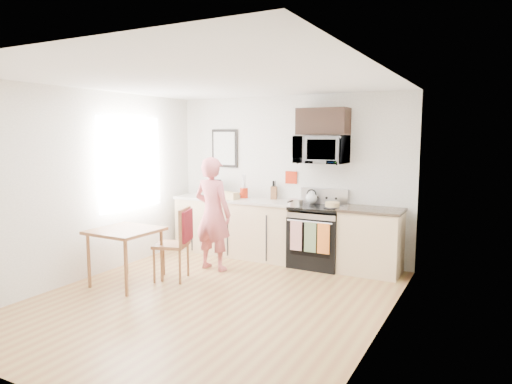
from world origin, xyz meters
The scene contains 28 objects.
floor centered at (0.00, 0.00, 0.00)m, with size 4.60×4.60×0.00m, color #925F38.
back_wall centered at (0.00, 2.30, 1.30)m, with size 4.00×0.04×2.60m, color beige.
front_wall centered at (0.00, -2.30, 1.30)m, with size 4.00×0.04×2.60m, color beige.
left_wall centered at (-2.00, 0.00, 1.30)m, with size 0.04×4.60×2.60m, color beige.
right_wall centered at (2.00, 0.00, 1.30)m, with size 0.04×4.60×2.60m, color beige.
ceiling centered at (0.00, 0.00, 2.60)m, with size 4.00×4.60×0.04m, color white.
window centered at (-1.96, 0.80, 1.55)m, with size 0.06×1.40×1.50m.
cabinet_left centered at (-0.80, 2.00, 0.45)m, with size 2.10×0.60×0.90m, color #DCB68D.
countertop_left centered at (-0.80, 2.00, 0.92)m, with size 2.14×0.64×0.04m, color beige.
cabinet_right centered at (1.43, 2.00, 0.45)m, with size 0.84×0.60×0.90m, color #DCB68D.
countertop_right centered at (1.43, 2.00, 0.92)m, with size 0.88×0.64×0.04m, color black.
range centered at (0.63, 1.98, 0.44)m, with size 0.76×0.70×1.16m.
microwave centered at (0.63, 2.08, 1.76)m, with size 0.76×0.51×0.42m, color #B8B8BD.
upper_cabinet centered at (0.63, 2.12, 2.18)m, with size 0.76×0.35×0.40m, color black.
wall_art centered at (-1.20, 2.28, 1.75)m, with size 0.50×0.04×0.65m.
wall_trivet centered at (0.05, 2.28, 1.30)m, with size 0.20×0.02×0.20m, color #B4280F.
person centered at (-0.68, 1.09, 0.83)m, with size 0.61×0.40×1.67m, color #B8324A.
dining_table centered at (-1.31, -0.04, 0.66)m, with size 0.80×0.80×0.75m.
chair centered at (-0.78, 0.46, 0.65)m, with size 0.57×0.54×1.00m.
knife_block centered at (-0.23, 2.22, 1.04)m, with size 0.09×0.13×0.20m, color brown.
utensil_crock centered at (-0.72, 2.11, 1.10)m, with size 0.13×0.13×0.40m.
fruit_bowl centered at (-0.86, 2.04, 0.98)m, with size 0.26×0.26×0.10m.
milk_carton centered at (-1.30, 2.08, 1.06)m, with size 0.09×0.09×0.24m, color tan.
coffee_maker centered at (-1.26, 2.04, 1.07)m, with size 0.19×0.25×0.28m.
bread_bag centered at (-0.86, 1.88, 1.00)m, with size 0.31×0.15×0.12m, color tan.
cake centered at (0.87, 1.90, 0.96)m, with size 0.25×0.25×0.08m.
kettle centered at (0.47, 2.10, 1.02)m, with size 0.18×0.18×0.23m.
pot centered at (0.35, 1.75, 0.98)m, with size 0.22×0.37×0.11m.
Camera 1 is at (2.97, -4.43, 1.98)m, focal length 32.00 mm.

